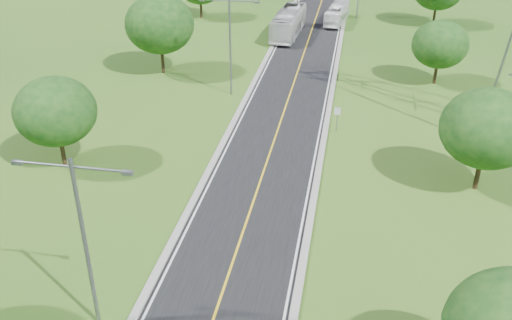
{
  "coord_description": "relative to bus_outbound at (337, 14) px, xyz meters",
  "views": [
    {
      "loc": [
        6.34,
        -8.81,
        22.32
      ],
      "look_at": [
        0.04,
        26.02,
        3.0
      ],
      "focal_mm": 40.0,
      "sensor_mm": 36.0,
      "label": 1
    }
  ],
  "objects": [
    {
      "name": "streetlight_near_left",
      "position": [
        -9.2,
        -62.84,
        4.58
      ],
      "size": [
        5.9,
        0.25,
        10.0
      ],
      "color": "slate",
      "rests_on": "ground"
    },
    {
      "name": "speed_limit_sign",
      "position": [
        2.0,
        -36.86,
        0.23
      ],
      "size": [
        0.55,
        0.09,
        2.4
      ],
      "color": "slate",
      "rests_on": "ground"
    },
    {
      "name": "tree_lb",
      "position": [
        -19.2,
        -46.84,
        3.28
      ],
      "size": [
        6.3,
        6.3,
        7.33
      ],
      "color": "black",
      "rests_on": "ground"
    },
    {
      "name": "ground",
      "position": [
        -3.2,
        -14.84,
        -1.37
      ],
      "size": [
        260.0,
        260.0,
        0.0
      ],
      "primitive_type": "plane",
      "color": "#275718",
      "rests_on": "ground"
    },
    {
      "name": "road",
      "position": [
        -3.2,
        -8.84,
        -1.34
      ],
      "size": [
        8.0,
        150.0,
        0.06
      ],
      "primitive_type": "cube",
      "color": "black",
      "rests_on": "ground"
    },
    {
      "name": "tree_lc",
      "position": [
        -18.2,
        -24.84,
        4.21
      ],
      "size": [
        7.56,
        7.56,
        8.79
      ],
      "color": "black",
      "rests_on": "ground"
    },
    {
      "name": "tree_rc",
      "position": [
        11.8,
        -22.84,
        2.97
      ],
      "size": [
        5.88,
        5.88,
        6.84
      ],
      "color": "black",
      "rests_on": "ground"
    },
    {
      "name": "tree_rb",
      "position": [
        12.8,
        -44.84,
        3.59
      ],
      "size": [
        6.72,
        6.72,
        7.82
      ],
      "color": "black",
      "rests_on": "ground"
    },
    {
      "name": "curb_right",
      "position": [
        1.05,
        -8.84,
        -1.26
      ],
      "size": [
        0.5,
        150.0,
        0.22
      ],
      "primitive_type": "cube",
      "color": "gray",
      "rests_on": "ground"
    },
    {
      "name": "bus_inbound",
      "position": [
        -6.13,
        -7.64,
        0.42
      ],
      "size": [
        3.58,
        12.51,
        3.44
      ],
      "primitive_type": "imported",
      "rotation": [
        0.0,
        0.0,
        -0.06
      ],
      "color": "silver",
      "rests_on": "road"
    },
    {
      "name": "streetlight_mid_left",
      "position": [
        -9.2,
        -29.84,
        4.58
      ],
      "size": [
        5.9,
        0.25,
        10.0
      ],
      "color": "slate",
      "rests_on": "ground"
    },
    {
      "name": "curb_left",
      "position": [
        -7.45,
        -8.84,
        -1.26
      ],
      "size": [
        0.5,
        150.0,
        0.22
      ],
      "primitive_type": "cube",
      "color": "gray",
      "rests_on": "ground"
    },
    {
      "name": "bus_outbound",
      "position": [
        0.0,
        0.0,
        0.0
      ],
      "size": [
        3.32,
        9.58,
        2.61
      ],
      "primitive_type": "imported",
      "rotation": [
        0.0,
        0.0,
        3.02
      ],
      "color": "white",
      "rests_on": "road"
    }
  ]
}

